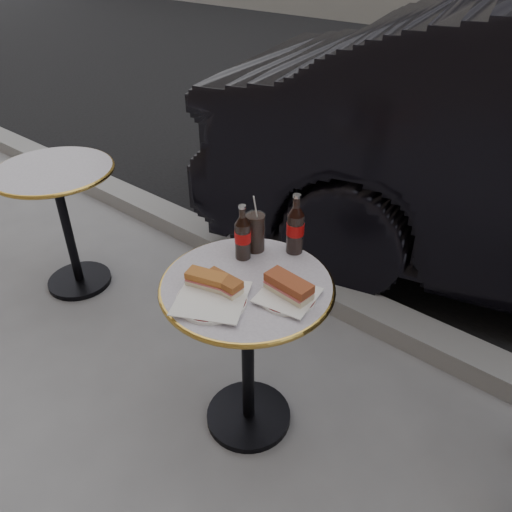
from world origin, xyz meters
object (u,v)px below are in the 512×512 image
Objects in this scene: plate_right at (288,297)px; cola_glass at (255,232)px; cola_bottle_right at (296,224)px; bistro_table at (248,357)px; cola_bottle_left at (243,232)px; plate_left at (212,300)px.

cola_glass is (-0.28, 0.16, 0.07)m from plate_right.
cola_glass is at bearing -145.39° from cola_bottle_right.
plate_right is (0.16, 0.02, 0.37)m from bistro_table.
cola_bottle_left is 0.20m from cola_bottle_right.
cola_bottle_left is (-0.28, 0.09, 0.11)m from plate_right.
plate_left is 0.99× the size of cola_bottle_right.
cola_glass is at bearing 121.98° from bistro_table.
plate_left is at bearing -136.13° from plate_right.
bistro_table is 0.40m from plate_left.
plate_left is 1.24× the size of plate_right.
plate_left is at bearing -94.22° from cola_bottle_right.
cola_bottle_left reaches higher than cola_glass.
cola_bottle_left is (-0.12, 0.11, 0.48)m from bistro_table.
cola_bottle_right is (0.12, 0.16, 0.01)m from cola_bottle_left.
cola_bottle_right is at bearing 121.70° from plate_right.
cola_glass reaches higher than plate_right.
cola_bottle_right reaches higher than cola_bottle_left.
plate_left reaches higher than plate_right.
cola_bottle_right reaches higher than cola_glass.
cola_bottle_left reaches higher than plate_left.
cola_bottle_left is at bearing -128.55° from cola_bottle_right.
cola_bottle_right reaches higher than plate_left.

